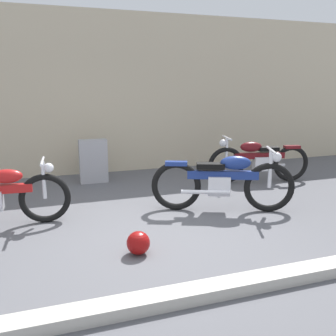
# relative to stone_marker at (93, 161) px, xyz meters

# --- Properties ---
(ground_plane) EXTENTS (40.00, 40.00, 0.00)m
(ground_plane) POSITION_rel_stone_marker_xyz_m (0.38, -3.07, -0.44)
(ground_plane) COLOR #56565B
(building_wall) EXTENTS (18.00, 0.30, 3.52)m
(building_wall) POSITION_rel_stone_marker_xyz_m (0.38, 0.99, 1.32)
(building_wall) COLOR beige
(building_wall) RESTS_ON ground_plane
(curb_strip) EXTENTS (18.00, 0.24, 0.12)m
(curb_strip) POSITION_rel_stone_marker_xyz_m (0.38, -4.62, -0.38)
(curb_strip) COLOR #B7B2A8
(curb_strip) RESTS_ON ground_plane
(stone_marker) EXTENTS (0.56, 0.21, 0.89)m
(stone_marker) POSITION_rel_stone_marker_xyz_m (0.00, 0.00, 0.00)
(stone_marker) COLOR #9E9EA3
(stone_marker) RESTS_ON ground_plane
(helmet) EXTENTS (0.28, 0.28, 0.28)m
(helmet) POSITION_rel_stone_marker_xyz_m (0.03, -3.52, -0.30)
(helmet) COLOR maroon
(helmet) RESTS_ON ground_plane
(motorcycle_maroon) EXTENTS (2.10, 0.68, 0.95)m
(motorcycle_maroon) POSITION_rel_stone_marker_xyz_m (3.18, -1.06, 0.01)
(motorcycle_maroon) COLOR black
(motorcycle_maroon) RESTS_ON ground_plane
(motorcycle_blue) EXTENTS (2.11, 1.04, 1.00)m
(motorcycle_blue) POSITION_rel_stone_marker_xyz_m (1.69, -2.44, 0.04)
(motorcycle_blue) COLOR black
(motorcycle_blue) RESTS_ON ground_plane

